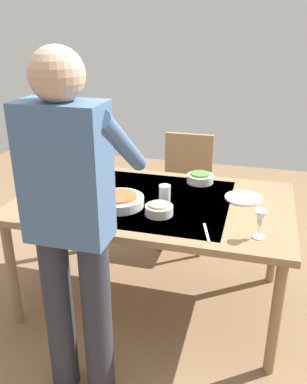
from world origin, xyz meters
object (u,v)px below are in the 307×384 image
Objects in this scene: water_cup_near_right at (59,172)px; serving_bowl_pasta at (119,200)px; water_cup_far_left at (71,198)px; dinner_plate_near at (243,198)px; dining_table at (153,209)px; chair_near at (186,183)px; person_server at (72,219)px; wine_glass_left at (260,219)px; wine_bottle at (76,168)px; side_bowl_salad at (200,178)px; side_bowl_bread at (159,209)px; water_cup_near_left at (92,186)px; water_cup_far_right at (165,193)px.

water_cup_near_right is 0.65m from serving_bowl_pasta.
water_cup_far_left is 0.37× the size of dinner_plate_near.
water_cup_far_left reaches higher than dinner_plate_near.
chair_near is at bearing -92.38° from dining_table.
person_server is 7.34× the size of dinner_plate_near.
wine_glass_left is at bearing -151.05° from person_server.
side_bowl_salad is (-0.80, -0.24, -0.08)m from wine_bottle.
water_cup_far_left is (1.09, -0.12, -0.06)m from wine_glass_left.
side_bowl_bread is at bearing 153.77° from wine_bottle.
water_cup_near_right is 0.98m from side_bowl_salad.
dinner_plate_near is at bearing -157.35° from serving_bowl_pasta.
dining_table is 0.51m from water_cup_far_left.
wine_glass_left is 0.57m from side_bowl_bread.
chair_near is 0.54× the size of person_server.
side_bowl_salad reaches higher than dinner_plate_near.
side_bowl_bread is at bearing -113.69° from person_server.
water_cup_near_left is at bearing -30.29° from serving_bowl_pasta.
wine_glass_left is 0.94× the size of side_bowl_bread.
water_cup_far_right is (-0.24, -0.77, -0.16)m from person_server.
side_bowl_bread is 0.70× the size of dinner_plate_near.
water_cup_near_right is at bearing 10.69° from side_bowl_salad.
water_cup_far_right is 0.34× the size of serving_bowl_pasta.
side_bowl_salad is 0.78× the size of dinner_plate_near.
serving_bowl_pasta is (0.18, 0.14, 0.10)m from dining_table.
water_cup_far_left is (-0.12, 0.33, -0.07)m from wine_bottle.
person_server is 0.65m from serving_bowl_pasta.
water_cup_near_right is 0.42× the size of dinner_plate_near.
chair_near is 0.61m from side_bowl_salad.
person_server is at bearing 52.86° from dinner_plate_near.
dining_table is at bearing -66.33° from side_bowl_bread.
person_server reaches higher than dining_table.
wine_bottle reaches higher than side_bowl_salad.
water_cup_far_left is at bearing 126.35° from water_cup_near_right.
chair_near is at bearing -63.48° from wine_glass_left.
water_cup_far_left is 0.56m from water_cup_far_right.
wine_bottle is 1.29× the size of dinner_plate_near.
person_server is 0.82m from water_cup_far_right.
wine_glass_left reaches higher than water_cup_near_left.
dinner_plate_near is at bearing 145.85° from side_bowl_salad.
wine_bottle is at bearing -70.29° from water_cup_far_left.
chair_near reaches higher than side_bowl_bread.
water_cup_near_right is (0.33, -0.19, -0.01)m from water_cup_near_left.
person_server is at bearing 66.31° from side_bowl_bread.
chair_near is (-0.04, -0.89, -0.15)m from dining_table.
dinner_plate_near is (-0.30, 0.21, -0.03)m from side_bowl_salad.
side_bowl_bread is at bearing 75.57° from side_bowl_salad.
dining_table is 5.67× the size of wine_bottle.
wine_glass_left is 0.50× the size of serving_bowl_pasta.
dinner_plate_near is at bearing -127.14° from person_server.
serving_bowl_pasta is (0.82, -0.18, -0.07)m from wine_glass_left.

